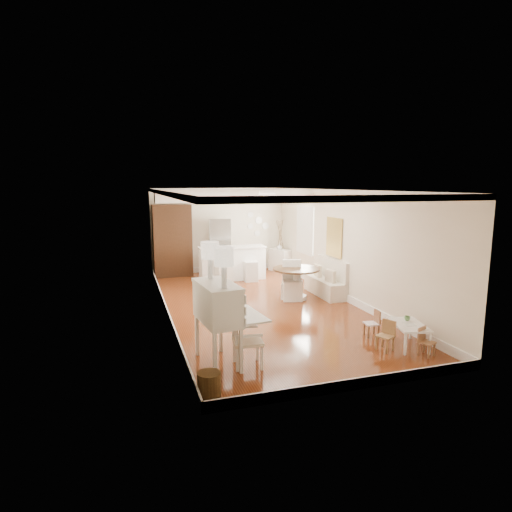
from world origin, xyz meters
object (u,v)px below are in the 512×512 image
bar_stool_right (250,265)px  slip_chair_far (289,283)px  sideboard (280,260)px  slip_chair_near (292,280)px  bar_stool_left (224,266)px  wicker_basket (209,384)px  gustavian_armchair (248,340)px  fridge (230,246)px  kids_chair_b (372,323)px  dining_table (296,284)px  kids_table (408,335)px  kids_chair_c (427,342)px  kids_chair_a (385,336)px  pantry_cabinet (172,241)px  secretary_bureau (218,324)px

bar_stool_right → slip_chair_far: bearing=-79.0°
bar_stool_right → sideboard: 1.79m
slip_chair_near → bar_stool_left: (-1.28, 2.21, 0.05)m
wicker_basket → bar_stool_right: bar_stool_right is taller
gustavian_armchair → fridge: fridge is taller
fridge → gustavian_armchair: bearing=-101.9°
gustavian_armchair → kids_chair_b: 2.76m
gustavian_armchair → kids_chair_b: bearing=-70.4°
gustavian_armchair → dining_table: 4.25m
bar_stool_left → dining_table: bearing=-63.1°
gustavian_armchair → slip_chair_near: 4.19m
bar_stool_right → fridge: (-0.26, 1.46, 0.41)m
slip_chair_near → slip_chair_far: bearing=118.1°
bar_stool_left → wicker_basket: bearing=-110.0°
slip_chair_near → fridge: bearing=116.2°
kids_table → kids_chair_c: kids_chair_c is taller
kids_chair_a → pantry_cabinet: pantry_cabinet is taller
kids_chair_a → sideboard: (0.68, 7.14, 0.10)m
kids_table → sideboard: sideboard is taller
sideboard → bar_stool_left: bearing=-173.2°
gustavian_armchair → slip_chair_far: 4.29m
kids_chair_a → pantry_cabinet: (-2.87, 7.51, 0.87)m
wicker_basket → kids_chair_c: 3.88m
gustavian_armchair → slip_chair_near: bearing=-25.0°
fridge → kids_chair_c: bearing=-79.1°
pantry_cabinet → slip_chair_far: bearing=-55.5°
sideboard → slip_chair_near: bearing=-128.1°
sideboard → kids_chair_b: bearing=-117.1°
slip_chair_near → bar_stool_right: 2.39m
kids_chair_c → bar_stool_left: bearing=86.3°
secretary_bureau → dining_table: size_ratio=1.14×
slip_chair_near → fridge: (-0.68, 3.82, 0.40)m
secretary_bureau → kids_table: (3.48, -0.29, -0.47)m
kids_chair_b → secretary_bureau: bearing=-75.4°
gustavian_armchair → kids_chair_a: 2.53m
kids_chair_b → sideboard: (0.52, 6.44, 0.11)m
gustavian_armchair → wicker_basket: size_ratio=2.59×
gustavian_armchair → dining_table: (2.33, 3.55, -0.03)m
slip_chair_near → pantry_cabinet: bearing=139.9°
kids_chair_a → slip_chair_near: (-0.29, 3.66, 0.23)m
wicker_basket → bar_stool_left: 6.79m
gustavian_armchair → pantry_cabinet: pantry_cabinet is taller
kids_table → kids_chair_b: 0.75m
kids_chair_c → fridge: fridge is taller
kids_chair_a → pantry_cabinet: 8.09m
wicker_basket → slip_chair_far: 5.39m
wicker_basket → bar_stool_left: size_ratio=0.31×
secretary_bureau → dining_table: secretary_bureau is taller
secretary_bureau → wicker_basket: secretary_bureau is taller
kids_chair_b → sideboard: bearing=-176.7°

